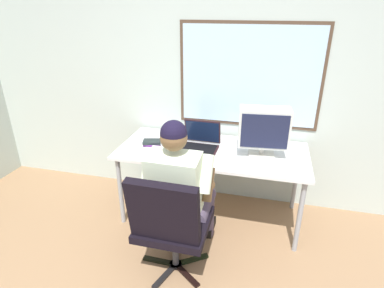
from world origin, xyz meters
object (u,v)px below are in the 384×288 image
(desk_speaker, at_px, (168,132))
(office_chair, at_px, (170,221))
(laptop, at_px, (200,141))
(desk, at_px, (212,155))
(wine_glass, at_px, (165,143))
(crt_monitor, at_px, (264,128))
(book_stack, at_px, (153,143))
(person_seated, at_px, (180,188))

(desk_speaker, bearing_deg, office_chair, -71.82)
(desk_speaker, bearing_deg, laptop, -17.63)
(desk, relative_size, wine_glass, 11.93)
(laptop, bearing_deg, desk_speaker, 162.37)
(crt_monitor, bearing_deg, book_stack, -177.08)
(desk_speaker, bearing_deg, person_seated, -65.97)
(desk, xyz_separation_m, person_seated, (-0.14, -0.60, -0.02))
(book_stack, bearing_deg, office_chair, -62.28)
(desk_speaker, relative_size, book_stack, 0.73)
(office_chair, bearing_deg, crt_monitor, 55.44)
(laptop, bearing_deg, desk, -14.41)
(office_chair, height_order, desk_speaker, office_chair)
(person_seated, relative_size, book_stack, 6.16)
(desk, xyz_separation_m, wine_glass, (-0.39, -0.19, 0.16))
(laptop, xyz_separation_m, desk_speaker, (-0.35, 0.11, 0.01))
(desk, xyz_separation_m, crt_monitor, (0.44, 0.00, 0.31))
(crt_monitor, bearing_deg, desk_speaker, 171.18)
(laptop, xyz_separation_m, book_stack, (-0.44, -0.08, -0.04))
(desk, distance_m, crt_monitor, 0.54)
(crt_monitor, xyz_separation_m, wine_glass, (-0.84, -0.19, -0.16))
(office_chair, height_order, person_seated, person_seated)
(desk, height_order, person_seated, person_seated)
(office_chair, relative_size, laptop, 2.64)
(office_chair, bearing_deg, laptop, 88.51)
(crt_monitor, relative_size, laptop, 1.28)
(crt_monitor, height_order, laptop, crt_monitor)
(desk_speaker, bearing_deg, crt_monitor, -8.82)
(crt_monitor, distance_m, wine_glass, 0.87)
(desk, relative_size, laptop, 4.94)
(person_seated, height_order, crt_monitor, person_seated)
(person_seated, distance_m, laptop, 0.64)
(office_chair, distance_m, wine_glass, 0.77)
(crt_monitor, xyz_separation_m, laptop, (-0.56, 0.03, -0.19))
(person_seated, bearing_deg, book_stack, 127.81)
(wine_glass, bearing_deg, desk, 25.15)
(laptop, height_order, desk_speaker, laptop)
(crt_monitor, xyz_separation_m, desk_speaker, (-0.91, 0.14, -0.18))
(person_seated, bearing_deg, crt_monitor, 45.71)
(person_seated, relative_size, laptop, 3.56)
(desk_speaker, xyz_separation_m, book_stack, (-0.09, -0.19, -0.05))
(desk, height_order, wine_glass, wine_glass)
(desk, distance_m, wine_glass, 0.46)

